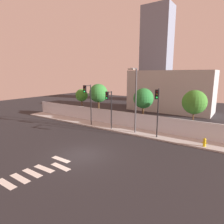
% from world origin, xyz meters
% --- Properties ---
extents(ground_plane, '(80.00, 80.00, 0.00)m').
position_xyz_m(ground_plane, '(0.00, 0.00, 0.00)').
color(ground_plane, '#262428').
extents(sidewalk, '(36.00, 2.40, 0.15)m').
position_xyz_m(sidewalk, '(0.00, 8.20, 0.07)').
color(sidewalk, '#B4B4B4').
rests_on(sidewalk, ground).
extents(perimeter_wall, '(36.00, 0.18, 1.80)m').
position_xyz_m(perimeter_wall, '(0.00, 9.49, 1.05)').
color(perimeter_wall, silver).
rests_on(perimeter_wall, sidewalk).
extents(crosswalk_marking, '(2.85, 4.70, 0.01)m').
position_xyz_m(crosswalk_marking, '(-0.60, -3.67, 0.00)').
color(crosswalk_marking, silver).
rests_on(crosswalk_marking, ground).
extents(traffic_light_left, '(0.49, 1.61, 5.16)m').
position_xyz_m(traffic_light_left, '(-5.25, 6.85, 3.90)').
color(traffic_light_left, black).
rests_on(traffic_light_left, sidewalk).
extents(traffic_light_center, '(0.58, 1.61, 5.06)m').
position_xyz_m(traffic_light_center, '(3.74, 6.84, 3.83)').
color(traffic_light_center, black).
rests_on(traffic_light_center, sidewalk).
extents(traffic_light_right, '(0.34, 1.12, 4.52)m').
position_xyz_m(traffic_light_right, '(-2.19, 7.07, 3.45)').
color(traffic_light_right, black).
rests_on(traffic_light_right, sidewalk).
extents(street_lamp_curbside, '(0.64, 1.88, 7.10)m').
position_xyz_m(street_lamp_curbside, '(0.94, 7.52, 4.31)').
color(street_lamp_curbside, '#4C4C51').
rests_on(street_lamp_curbside, sidewalk).
extents(fire_hydrant, '(0.44, 0.26, 0.79)m').
position_xyz_m(fire_hydrant, '(8.14, 7.45, 0.57)').
color(fire_hydrant, gold).
rests_on(fire_hydrant, sidewalk).
extents(roadside_tree_leftmost, '(1.90, 1.90, 4.34)m').
position_xyz_m(roadside_tree_leftmost, '(-10.18, 11.00, 3.37)').
color(roadside_tree_leftmost, brown).
rests_on(roadside_tree_leftmost, ground).
extents(roadside_tree_midleft, '(2.68, 2.68, 5.23)m').
position_xyz_m(roadside_tree_midleft, '(-6.84, 11.00, 3.87)').
color(roadside_tree_midleft, brown).
rests_on(roadside_tree_midleft, ground).
extents(roadside_tree_midright, '(2.52, 2.52, 4.91)m').
position_xyz_m(roadside_tree_midright, '(0.31, 11.00, 3.63)').
color(roadside_tree_midright, brown).
rests_on(roadside_tree_midright, ground).
extents(roadside_tree_rightmost, '(2.60, 2.60, 4.96)m').
position_xyz_m(roadside_tree_rightmost, '(6.31, 11.00, 3.65)').
color(roadside_tree_rightmost, brown).
rests_on(roadside_tree_rightmost, ground).
extents(low_building_distant, '(14.47, 6.00, 7.25)m').
position_xyz_m(low_building_distant, '(-0.34, 23.49, 3.62)').
color(low_building_distant, '#B2B2B2').
rests_on(low_building_distant, ground).
extents(tower_on_skyline, '(6.84, 5.00, 22.38)m').
position_xyz_m(tower_on_skyline, '(-8.04, 35.49, 11.19)').
color(tower_on_skyline, slate).
rests_on(tower_on_skyline, ground).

